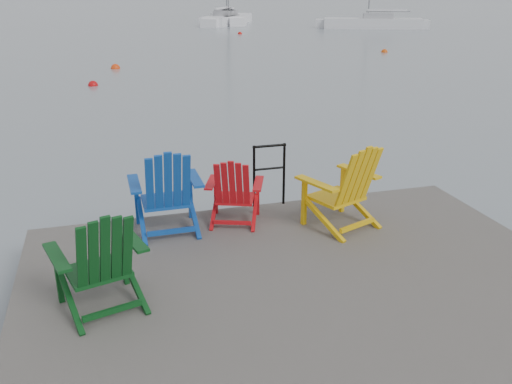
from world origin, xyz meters
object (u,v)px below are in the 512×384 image
object	(u,v)px
buoy_b	(116,69)
chair_yellow	(345,186)
sailboat_mid	(227,20)
handrail	(269,169)
buoy_c	(384,52)
chair_red	(234,190)
buoy_d	(240,34)
sailboat_far	(373,24)
buoy_a	(93,86)
sailboat_near	(228,20)
chair_green	(100,259)
chair_blue	(167,190)

from	to	relation	value
buoy_b	chair_yellow	bearing A→B (deg)	-83.50
chair_yellow	sailboat_mid	bearing A→B (deg)	57.47
handrail	buoy_b	size ratio (longest dim) A/B	2.20
chair_yellow	buoy_c	distance (m)	24.46
chair_red	buoy_b	world-z (taller)	chair_red
buoy_d	sailboat_mid	bearing A→B (deg)	82.01
sailboat_far	buoy_a	bearing A→B (deg)	157.37
sailboat_mid	buoy_d	xyz separation A→B (m)	(-1.48, -10.54, -0.36)
sailboat_mid	sailboat_far	xyz separation A→B (m)	(10.59, -8.23, 0.00)
handrail	sailboat_near	xyz separation A→B (m)	(9.91, 44.91, -0.69)
chair_yellow	sailboat_far	xyz separation A→B (m)	(19.53, 36.83, -0.71)
sailboat_near	buoy_b	distance (m)	29.21
chair_red	buoy_c	world-z (taller)	chair_red
buoy_d	chair_green	bearing A→B (deg)	-106.40
sailboat_mid	chair_green	bearing A→B (deg)	-71.41
chair_red	buoy_c	distance (m)	24.72
handrail	sailboat_near	size ratio (longest dim) A/B	0.09
buoy_a	chair_red	bearing A→B (deg)	-82.83
chair_green	buoy_b	bearing A→B (deg)	71.66
chair_red	buoy_b	xyz separation A→B (m)	(-0.83, 18.46, -0.96)
chair_red	buoy_a	distance (m)	14.44
chair_red	sailboat_mid	xyz separation A→B (m)	(10.27, 44.55, -0.61)
chair_red	sailboat_near	distance (m)	46.58
chair_blue	sailboat_mid	size ratio (longest dim) A/B	0.10
chair_green	buoy_d	distance (m)	37.17
sailboat_near	sailboat_far	bearing A→B (deg)	-39.98
buoy_c	buoy_d	world-z (taller)	buoy_c
sailboat_far	buoy_b	distance (m)	28.10
buoy_d	chair_red	bearing A→B (deg)	-104.49
sailboat_mid	buoy_c	distance (m)	24.08
chair_blue	buoy_b	world-z (taller)	chair_blue
chair_yellow	sailboat_near	size ratio (longest dim) A/B	0.11
chair_yellow	sailboat_mid	world-z (taller)	sailboat_mid
chair_red	buoy_b	bearing A→B (deg)	113.13
sailboat_mid	buoy_c	world-z (taller)	sailboat_mid
buoy_a	buoy_b	xyz separation A→B (m)	(0.97, 4.16, 0.00)
chair_red	buoy_d	xyz separation A→B (m)	(8.79, 34.01, -0.96)
chair_yellow	chair_green	bearing A→B (deg)	179.00
chair_blue	buoy_d	distance (m)	35.40
buoy_b	chair_red	bearing A→B (deg)	-87.42
handrail	buoy_a	bearing A→B (deg)	99.93
chair_blue	chair_red	bearing A→B (deg)	1.85
chair_yellow	buoy_a	bearing A→B (deg)	80.62
handrail	chair_green	world-z (taller)	chair_green
sailboat_mid	buoy_d	distance (m)	10.65
handrail	buoy_a	size ratio (longest dim) A/B	2.50
sailboat_far	buoy_a	size ratio (longest dim) A/B	30.78
buoy_d	buoy_b	bearing A→B (deg)	-121.75
chair_green	buoy_d	size ratio (longest dim) A/B	3.27
buoy_a	sailboat_mid	bearing A→B (deg)	68.26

